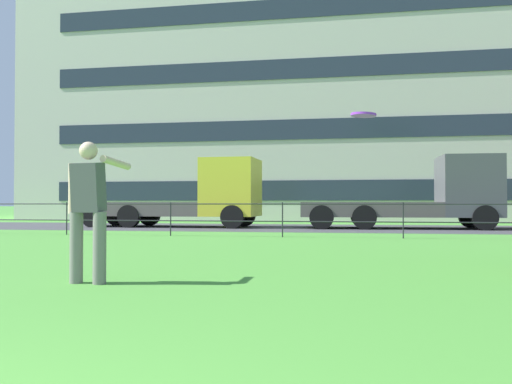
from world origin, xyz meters
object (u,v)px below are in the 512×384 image
at_px(frisbee, 364,115).
at_px(flatbed_truck_right, 196,197).
at_px(person_thrower, 89,207).
at_px(flatbed_truck_far_right, 428,197).
at_px(apartment_building_background, 330,58).

height_order(frisbee, flatbed_truck_right, flatbed_truck_right).
height_order(person_thrower, flatbed_truck_right, flatbed_truck_right).
bearing_deg(flatbed_truck_right, frisbee, -67.47).
xyz_separation_m(person_thrower, flatbed_truck_right, (-3.20, 15.34, 0.28)).
bearing_deg(flatbed_truck_far_right, frisbee, -99.38).
relative_size(person_thrower, apartment_building_background, 0.05).
distance_m(person_thrower, flatbed_truck_right, 15.67).
distance_m(flatbed_truck_far_right, apartment_building_background, 16.53).
distance_m(frisbee, flatbed_truck_right, 16.97).
height_order(person_thrower, frisbee, frisbee).
bearing_deg(frisbee, flatbed_truck_right, 112.53).
bearing_deg(apartment_building_background, flatbed_truck_right, -109.74).
height_order(flatbed_truck_right, apartment_building_background, apartment_building_background).
height_order(person_thrower, apartment_building_background, apartment_building_background).
relative_size(frisbee, apartment_building_background, 0.01).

